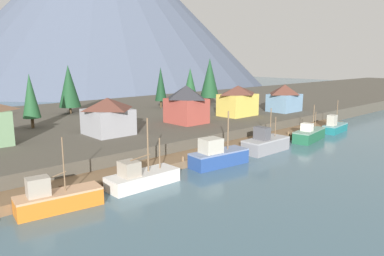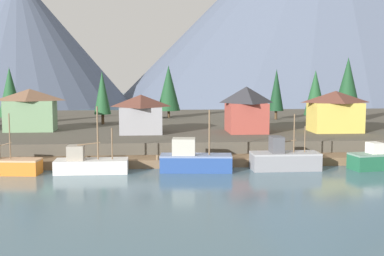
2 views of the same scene
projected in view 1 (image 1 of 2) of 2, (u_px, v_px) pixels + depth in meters
name	position (u px, v px, depth m)	size (l,w,h in m)	color
ground_plane	(126.00, 142.00, 63.73)	(400.00, 400.00, 1.00)	#476675
dock	(196.00, 156.00, 50.48)	(80.00, 4.00, 1.60)	brown
shoreline_bank	(93.00, 123.00, 72.10)	(400.00, 56.00, 2.50)	#4C473D
mountain_central_peak	(103.00, 4.00, 194.26)	(171.56, 171.56, 85.68)	#4C566B
fishing_boat_orange	(57.00, 199.00, 33.57)	(7.93, 3.38, 6.83)	#CC6B1E
fishing_boat_white	(141.00, 177.00, 39.95)	(8.20, 3.08, 7.52)	silver
fishing_boat_blue	(217.00, 156.00, 47.56)	(8.44, 3.65, 7.10)	navy
fishing_boat_grey	(265.00, 144.00, 54.78)	(7.92, 3.20, 6.52)	gray
fishing_boat_green	(309.00, 135.00, 62.28)	(8.54, 4.12, 6.02)	#1E5B3D
fishing_boat_teal	(334.00, 127.00, 69.38)	(7.00, 3.15, 6.08)	#196B70
house_yellow	(238.00, 100.00, 73.21)	(7.55, 5.43, 6.08)	gold
house_grey	(108.00, 116.00, 55.00)	(6.33, 6.79, 5.60)	gray
house_red	(186.00, 104.00, 64.83)	(5.77, 6.84, 6.74)	#9E4238
house_blue	(284.00, 98.00, 79.31)	(6.89, 5.43, 5.88)	#6689A8
conifer_near_left	(161.00, 84.00, 84.97)	(2.80, 2.80, 9.42)	#4C3823
conifer_mid_left	(69.00, 86.00, 75.56)	(4.45, 4.45, 10.12)	#4C3823
conifer_mid_right	(210.00, 78.00, 89.74)	(4.68, 4.68, 11.49)	#4C3823
conifer_back_left	(30.00, 96.00, 59.56)	(2.89, 2.89, 9.00)	#4C3823
conifer_back_right	(190.00, 85.00, 86.95)	(3.98, 3.98, 9.22)	#4C3823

